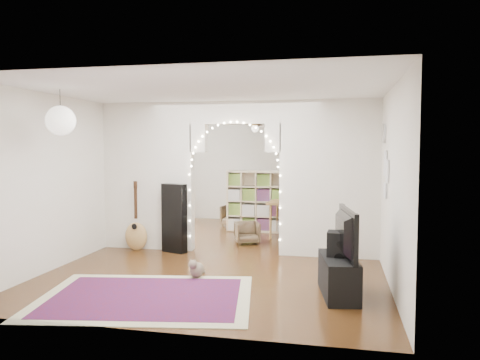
% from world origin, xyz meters
% --- Properties ---
extents(floor, '(7.50, 7.50, 0.00)m').
position_xyz_m(floor, '(0.00, 0.00, 0.00)').
color(floor, black).
rests_on(floor, ground).
extents(ceiling, '(5.00, 7.50, 0.02)m').
position_xyz_m(ceiling, '(0.00, 0.00, 2.70)').
color(ceiling, white).
rests_on(ceiling, wall_back).
extents(wall_back, '(5.00, 0.02, 2.70)m').
position_xyz_m(wall_back, '(0.00, 3.75, 1.35)').
color(wall_back, silver).
rests_on(wall_back, floor).
extents(wall_front, '(5.00, 0.02, 2.70)m').
position_xyz_m(wall_front, '(0.00, -3.75, 1.35)').
color(wall_front, silver).
rests_on(wall_front, floor).
extents(wall_left, '(0.02, 7.50, 2.70)m').
position_xyz_m(wall_left, '(-2.50, 0.00, 1.35)').
color(wall_left, silver).
rests_on(wall_left, floor).
extents(wall_right, '(0.02, 7.50, 2.70)m').
position_xyz_m(wall_right, '(2.50, 0.00, 1.35)').
color(wall_right, silver).
rests_on(wall_right, floor).
extents(divider_wall, '(5.00, 0.20, 2.70)m').
position_xyz_m(divider_wall, '(0.00, 0.00, 1.42)').
color(divider_wall, silver).
rests_on(divider_wall, floor).
extents(fairy_lights, '(1.64, 0.04, 1.60)m').
position_xyz_m(fairy_lights, '(0.00, -0.13, 1.55)').
color(fairy_lights, '#FFEABF').
rests_on(fairy_lights, divider_wall).
extents(window, '(0.04, 1.20, 1.40)m').
position_xyz_m(window, '(-2.47, 1.80, 1.50)').
color(window, white).
rests_on(window, wall_left).
extents(wall_clock, '(0.03, 0.31, 0.31)m').
position_xyz_m(wall_clock, '(2.48, -0.60, 2.10)').
color(wall_clock, white).
rests_on(wall_clock, wall_right).
extents(picture_frames, '(0.02, 0.50, 0.70)m').
position_xyz_m(picture_frames, '(2.48, -1.00, 1.50)').
color(picture_frames, white).
rests_on(picture_frames, wall_right).
extents(paper_lantern, '(0.40, 0.40, 0.40)m').
position_xyz_m(paper_lantern, '(-1.90, -2.40, 2.25)').
color(paper_lantern, white).
rests_on(paper_lantern, ceiling).
extents(ceiling_fan, '(1.10, 1.10, 0.30)m').
position_xyz_m(ceiling_fan, '(0.00, 2.00, 2.40)').
color(ceiling_fan, '#AB7939').
rests_on(ceiling_fan, ceiling).
extents(area_rug, '(2.92, 2.37, 0.02)m').
position_xyz_m(area_rug, '(-0.56, -2.75, 0.01)').
color(area_rug, maroon).
rests_on(area_rug, floor).
extents(guitar_case, '(0.50, 0.31, 1.24)m').
position_xyz_m(guitar_case, '(-1.07, -0.25, 0.62)').
color(guitar_case, black).
rests_on(guitar_case, floor).
extents(acoustic_guitar, '(0.46, 0.28, 1.08)m').
position_xyz_m(acoustic_guitar, '(-1.81, -0.25, 0.47)').
color(acoustic_guitar, '#AD7545').
rests_on(acoustic_guitar, floor).
extents(tabby_cat, '(0.24, 0.46, 0.30)m').
position_xyz_m(tabby_cat, '(-0.20, -1.74, 0.12)').
color(tabby_cat, brown).
rests_on(tabby_cat, floor).
extents(floor_speaker, '(0.33, 0.30, 0.81)m').
position_xyz_m(floor_speaker, '(1.83, -2.10, 0.40)').
color(floor_speaker, black).
rests_on(floor_speaker, floor).
extents(media_console, '(0.55, 1.05, 0.50)m').
position_xyz_m(media_console, '(1.82, -2.17, 0.25)').
color(media_console, black).
rests_on(media_console, floor).
extents(tv, '(0.31, 1.08, 0.62)m').
position_xyz_m(tv, '(1.82, -2.17, 0.81)').
color(tv, black).
rests_on(tv, media_console).
extents(bookcase, '(1.34, 0.41, 1.37)m').
position_xyz_m(bookcase, '(0.02, 2.13, 0.68)').
color(bookcase, beige).
rests_on(bookcase, floor).
extents(dining_table, '(1.26, 0.90, 0.76)m').
position_xyz_m(dining_table, '(0.99, 1.63, 0.68)').
color(dining_table, brown).
rests_on(dining_table, floor).
extents(flower_vase, '(0.20, 0.20, 0.19)m').
position_xyz_m(flower_vase, '(0.99, 1.63, 0.85)').
color(flower_vase, silver).
rests_on(flower_vase, dining_table).
extents(dining_chair_left, '(0.62, 0.63, 0.50)m').
position_xyz_m(dining_chair_left, '(-0.64, 2.75, 0.25)').
color(dining_chair_left, '#4A3825').
rests_on(dining_chair_left, floor).
extents(dining_chair_right, '(0.60, 0.60, 0.43)m').
position_xyz_m(dining_chair_right, '(0.06, 0.77, 0.21)').
color(dining_chair_right, '#4A3825').
rests_on(dining_chair_right, floor).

